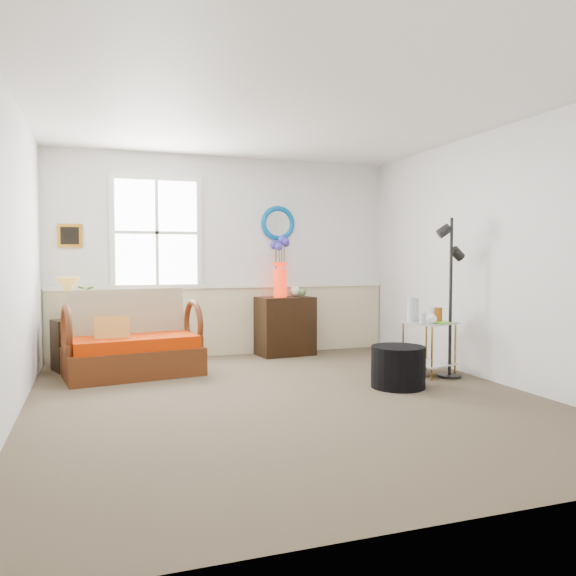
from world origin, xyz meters
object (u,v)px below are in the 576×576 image
object	(u,v)px
lamp_stand	(69,345)
cabinet	(285,326)
loveseat	(133,333)
ottoman	(398,367)
floor_lamp	(451,298)
side_table	(429,349)

from	to	relation	value
lamp_stand	cabinet	world-z (taller)	cabinet
cabinet	loveseat	bearing A→B (deg)	-165.84
cabinet	lamp_stand	bearing A→B (deg)	178.70
cabinet	ottoman	size ratio (longest dim) A/B	1.44
lamp_stand	loveseat	bearing A→B (deg)	-37.51
loveseat	floor_lamp	distance (m)	3.45
loveseat	floor_lamp	size ratio (longest dim) A/B	0.83
loveseat	cabinet	distance (m)	2.11
loveseat	side_table	world-z (taller)	loveseat
loveseat	cabinet	bearing A→B (deg)	10.62
floor_lamp	ottoman	xyz separation A→B (m)	(-0.76, -0.24, -0.65)
side_table	ottoman	world-z (taller)	side_table
cabinet	floor_lamp	size ratio (longest dim) A/B	0.45
side_table	loveseat	bearing A→B (deg)	160.91
lamp_stand	ottoman	world-z (taller)	lamp_stand
cabinet	side_table	world-z (taller)	cabinet
loveseat	ottoman	size ratio (longest dim) A/B	2.66
ottoman	side_table	bearing A→B (deg)	32.90
lamp_stand	cabinet	distance (m)	2.67
floor_lamp	loveseat	bearing A→B (deg)	179.34
loveseat	ottoman	distance (m)	2.85
floor_lamp	ottoman	distance (m)	1.03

